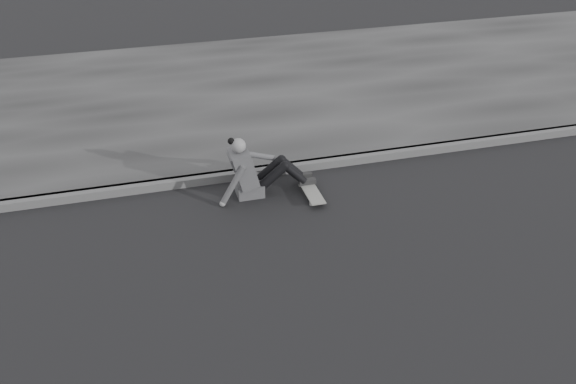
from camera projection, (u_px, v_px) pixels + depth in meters
name	position (u px, v px, depth m)	size (l,w,h in m)	color
ground	(322.00, 283.00, 7.19)	(80.00, 80.00, 0.00)	black
curb	(267.00, 171.00, 9.29)	(24.00, 0.16, 0.12)	#515151
sidewalk	(228.00, 94.00, 11.79)	(24.00, 6.00, 0.12)	#313131
skateboard	(310.00, 190.00, 8.79)	(0.20, 0.78, 0.09)	gray
seated_woman	(254.00, 171.00, 8.68)	(1.38, 0.46, 0.88)	#48484B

